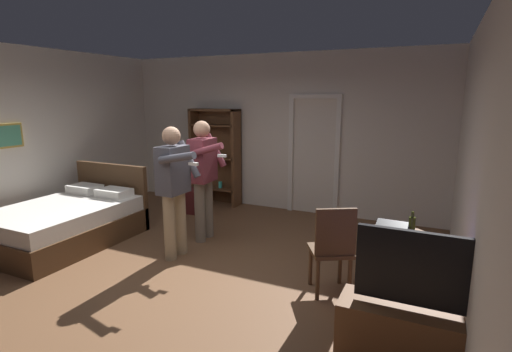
% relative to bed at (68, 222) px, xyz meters
% --- Properties ---
extents(ground_plane, '(6.66, 6.66, 0.00)m').
position_rel_bed_xyz_m(ground_plane, '(2.05, -0.07, -0.30)').
color(ground_plane, brown).
extents(wall_back, '(6.29, 0.12, 2.84)m').
position_rel_bed_xyz_m(wall_back, '(2.05, 2.97, 1.12)').
color(wall_back, silver).
rests_on(wall_back, ground_plane).
extents(wall_left, '(0.15, 6.22, 2.84)m').
position_rel_bed_xyz_m(wall_left, '(-1.04, -0.07, 1.12)').
color(wall_left, silver).
rests_on(wall_left, ground_plane).
extents(wall_right, '(0.12, 6.22, 2.84)m').
position_rel_bed_xyz_m(wall_right, '(5.13, -0.07, 1.12)').
color(wall_right, silver).
rests_on(wall_right, ground_plane).
extents(doorway_frame, '(0.93, 0.08, 2.13)m').
position_rel_bed_xyz_m(doorway_frame, '(2.80, 2.89, 0.92)').
color(doorway_frame, white).
rests_on(doorway_frame, ground_plane).
extents(bed, '(1.42, 2.00, 1.02)m').
position_rel_bed_xyz_m(bed, '(0.00, 0.00, 0.00)').
color(bed, '#4C331E').
rests_on(bed, ground_plane).
extents(bookshelf, '(0.99, 0.32, 1.85)m').
position_rel_bed_xyz_m(bookshelf, '(0.88, 2.75, 0.70)').
color(bookshelf, brown).
rests_on(bookshelf, ground_plane).
extents(tv_flatscreen, '(1.23, 0.40, 1.12)m').
position_rel_bed_xyz_m(tv_flatscreen, '(4.77, -0.76, 0.01)').
color(tv_flatscreen, brown).
rests_on(tv_flatscreen, ground_plane).
extents(side_table, '(0.71, 0.71, 0.70)m').
position_rel_bed_xyz_m(side_table, '(4.48, 0.30, 0.17)').
color(side_table, brown).
rests_on(side_table, ground_plane).
extents(laptop, '(0.34, 0.34, 0.16)m').
position_rel_bed_xyz_m(laptop, '(4.44, 0.26, 0.45)').
color(laptop, black).
rests_on(laptop, side_table).
extents(bottle_on_table, '(0.06, 0.06, 0.29)m').
position_rel_bed_xyz_m(bottle_on_table, '(4.62, 0.22, 0.52)').
color(bottle_on_table, '#303B10').
rests_on(bottle_on_table, side_table).
extents(wooden_chair, '(0.57, 0.57, 0.99)m').
position_rel_bed_xyz_m(wooden_chair, '(3.87, 0.09, 0.24)').
color(wooden_chair, '#4C331E').
rests_on(wooden_chair, ground_plane).
extents(person_blue_shirt, '(0.70, 0.57, 1.72)m').
position_rel_bed_xyz_m(person_blue_shirt, '(1.75, 0.23, 0.69)').
color(person_blue_shirt, tan).
rests_on(person_blue_shirt, ground_plane).
extents(person_striped_shirt, '(0.66, 0.57, 1.75)m').
position_rel_bed_xyz_m(person_striped_shirt, '(1.75, 0.94, 0.71)').
color(person_striped_shirt, gray).
rests_on(person_striped_shirt, ground_plane).
extents(suitcase_dark, '(0.53, 0.40, 0.43)m').
position_rel_bed_xyz_m(suitcase_dark, '(0.71, 2.00, -0.09)').
color(suitcase_dark, '#4C1919').
rests_on(suitcase_dark, ground_plane).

